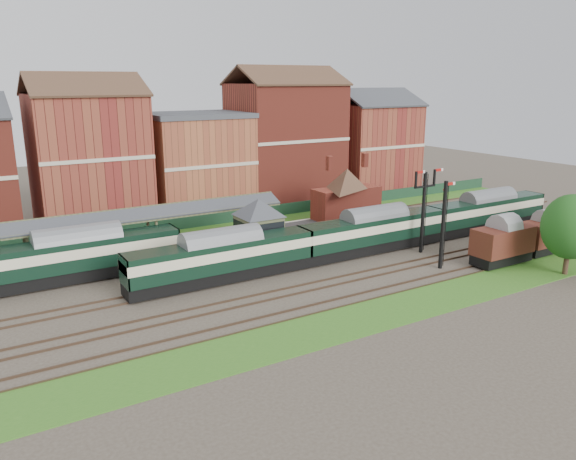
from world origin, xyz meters
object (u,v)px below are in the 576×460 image
platform_railcar (79,255)px  goods_van_a (503,242)px  signal_box (259,228)px  semaphore_bracket (424,206)px  dmu_train (374,230)px

platform_railcar → goods_van_a: (34.12, -15.50, -0.21)m
signal_box → goods_van_a: size_ratio=0.99×
semaphore_bracket → dmu_train: bearing=147.6°
signal_box → goods_van_a: (18.75, -12.25, -1.11)m
semaphore_bracket → platform_railcar: 31.81m
platform_railcar → semaphore_bracket: bearing=-16.5°
dmu_train → platform_railcar: platform_railcar is taller
dmu_train → platform_railcar: size_ratio=2.91×
signal_box → semaphore_bracket: size_ratio=0.73×
signal_box → platform_railcar: size_ratio=0.35×
semaphore_bracket → goods_van_a: bearing=-60.3°
signal_box → platform_railcar: 15.74m
dmu_train → goods_van_a: size_ratio=8.16×
semaphore_bracket → dmu_train: (-3.94, 2.50, -2.41)m
dmu_train → platform_railcar: (-26.48, 6.50, 0.06)m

